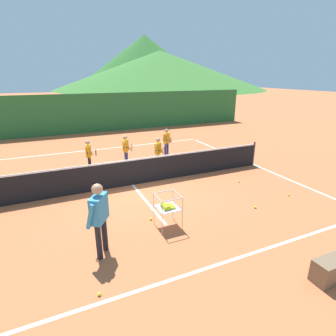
% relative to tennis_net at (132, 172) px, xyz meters
% --- Properties ---
extents(ground_plane, '(120.00, 120.00, 0.00)m').
position_rel_tennis_net_xyz_m(ground_plane, '(0.00, 0.00, -0.50)').
color(ground_plane, '#BC6038').
extents(line_baseline_near, '(11.19, 0.08, 0.01)m').
position_rel_tennis_net_xyz_m(line_baseline_near, '(0.00, -4.91, -0.50)').
color(line_baseline_near, white).
rests_on(line_baseline_near, ground).
extents(line_baseline_far, '(11.19, 0.08, 0.01)m').
position_rel_tennis_net_xyz_m(line_baseline_far, '(0.00, 5.46, -0.50)').
color(line_baseline_far, white).
rests_on(line_baseline_far, ground).
extents(line_sideline_east, '(0.08, 10.37, 0.01)m').
position_rel_tennis_net_xyz_m(line_sideline_east, '(5.60, 0.00, -0.50)').
color(line_sideline_east, white).
rests_on(line_sideline_east, ground).
extents(line_service_center, '(0.08, 6.07, 0.01)m').
position_rel_tennis_net_xyz_m(line_service_center, '(0.00, 0.00, -0.50)').
color(line_service_center, white).
rests_on(line_service_center, ground).
extents(tennis_net, '(11.12, 0.08, 1.05)m').
position_rel_tennis_net_xyz_m(tennis_net, '(0.00, 0.00, 0.00)').
color(tennis_net, '#333338').
rests_on(tennis_net, ground).
extents(instructor, '(0.57, 0.83, 1.69)m').
position_rel_tennis_net_xyz_m(instructor, '(-1.78, -3.54, 0.51)').
color(instructor, black).
rests_on(instructor, ground).
extents(student_0, '(0.42, 0.69, 1.33)m').
position_rel_tennis_net_xyz_m(student_0, '(-1.16, 2.07, 0.30)').
color(student_0, black).
rests_on(student_0, ground).
extents(student_1, '(0.42, 0.72, 1.33)m').
position_rel_tennis_net_xyz_m(student_1, '(0.44, 2.28, 0.30)').
color(student_1, navy).
rests_on(student_1, ground).
extents(student_2, '(0.47, 0.72, 1.34)m').
position_rel_tennis_net_xyz_m(student_2, '(1.54, 1.26, 0.31)').
color(student_2, silver).
rests_on(student_2, ground).
extents(student_3, '(0.51, 0.68, 1.34)m').
position_rel_tennis_net_xyz_m(student_3, '(2.64, 2.86, 0.30)').
color(student_3, navy).
rests_on(student_3, ground).
extents(ball_cart, '(0.58, 0.58, 0.90)m').
position_rel_tennis_net_xyz_m(ball_cart, '(-0.00, -3.10, 0.09)').
color(ball_cart, '#B7B7BC').
rests_on(ball_cart, ground).
extents(tennis_ball_0, '(0.07, 0.07, 0.07)m').
position_rel_tennis_net_xyz_m(tennis_ball_0, '(-0.27, -2.61, -0.47)').
color(tennis_ball_0, yellow).
rests_on(tennis_ball_0, ground).
extents(tennis_ball_1, '(0.07, 0.07, 0.07)m').
position_rel_tennis_net_xyz_m(tennis_ball_1, '(3.67, -1.41, -0.47)').
color(tennis_ball_1, yellow).
rests_on(tennis_ball_1, ground).
extents(tennis_ball_2, '(0.07, 0.07, 0.07)m').
position_rel_tennis_net_xyz_m(tennis_ball_2, '(4.44, -3.02, -0.47)').
color(tennis_ball_2, yellow).
rests_on(tennis_ball_2, ground).
extents(tennis_ball_4, '(0.07, 0.07, 0.07)m').
position_rel_tennis_net_xyz_m(tennis_ball_4, '(2.82, -3.25, -0.47)').
color(tennis_ball_4, yellow).
rests_on(tennis_ball_4, ground).
extents(tennis_ball_5, '(0.07, 0.07, 0.07)m').
position_rel_tennis_net_xyz_m(tennis_ball_5, '(-2.08, -4.73, -0.47)').
color(tennis_ball_5, yellow).
rests_on(tennis_ball_5, ground).
extents(windscreen_fence, '(24.62, 0.08, 2.62)m').
position_rel_tennis_net_xyz_m(windscreen_fence, '(0.00, 10.19, 0.81)').
color(windscreen_fence, '#286B33').
rests_on(windscreen_fence, ground).
extents(hill_0, '(41.90, 41.90, 15.07)m').
position_rel_tennis_net_xyz_m(hill_0, '(26.93, 73.86, 7.04)').
color(hill_0, '#2D6628').
rests_on(hill_0, ground).
extents(hill_1, '(57.29, 57.29, 10.03)m').
position_rel_tennis_net_xyz_m(hill_1, '(27.80, 63.91, 4.52)').
color(hill_1, '#38702D').
rests_on(hill_1, ground).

